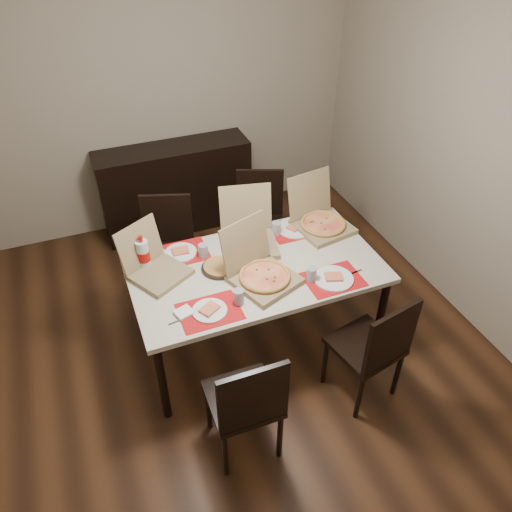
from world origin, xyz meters
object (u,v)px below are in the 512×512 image
at_px(dining_table, 256,274).
at_px(chair_near_left, 247,402).
at_px(sideboard, 176,188).
at_px(chair_near_right, 374,346).
at_px(soda_bottle, 143,255).
at_px(chair_far_left, 168,245).
at_px(pizza_box_center, 261,273).
at_px(chair_far_right, 260,217).
at_px(dip_bowl, 254,249).

relative_size(dining_table, chair_near_left, 1.94).
bearing_deg(sideboard, chair_near_right, -75.37).
relative_size(chair_near_right, soda_bottle, 3.35).
xyz_separation_m(chair_far_left, soda_bottle, (-0.27, -0.53, 0.36)).
distance_m(dining_table, chair_far_left, 0.96).
relative_size(chair_far_left, pizza_box_center, 1.68).
bearing_deg(pizza_box_center, dining_table, 83.04).
bearing_deg(chair_near_right, pizza_box_center, 129.97).
height_order(dining_table, chair_far_right, chair_far_right).
distance_m(dining_table, chair_near_left, 1.00).
distance_m(chair_near_right, chair_far_right, 1.72).
relative_size(chair_near_right, dip_bowl, 7.65).
distance_m(sideboard, dining_table, 1.84).
xyz_separation_m(sideboard, chair_near_right, (0.68, -2.62, 0.06)).
relative_size(dining_table, dip_bowl, 14.80).
bearing_deg(dining_table, pizza_box_center, -96.96).
height_order(chair_far_left, pizza_box_center, pizza_box_center).
distance_m(dining_table, chair_far_right, 1.02).
bearing_deg(soda_bottle, chair_far_left, 62.85).
height_order(sideboard, chair_near_left, chair_near_left).
distance_m(chair_near_right, soda_bottle, 1.71).
bearing_deg(chair_far_left, chair_far_right, 6.84).
distance_m(chair_near_right, dip_bowl, 1.12).
bearing_deg(chair_near_left, dining_table, 65.05).
distance_m(chair_far_left, pizza_box_center, 1.10).
xyz_separation_m(chair_near_left, chair_far_right, (0.82, 1.82, 0.00)).
bearing_deg(chair_near_left, chair_far_left, 91.90).
height_order(dip_bowl, soda_bottle, soda_bottle).
distance_m(pizza_box_center, dip_bowl, 0.34).
distance_m(chair_far_right, soda_bottle, 1.36).
relative_size(sideboard, chair_near_right, 1.61).
height_order(sideboard, chair_far_left, chair_far_left).
relative_size(chair_near_left, pizza_box_center, 1.68).
xyz_separation_m(dining_table, chair_near_right, (0.53, -0.80, -0.17)).
bearing_deg(chair_near_right, chair_far_left, 121.84).
relative_size(chair_near_left, dip_bowl, 7.65).
bearing_deg(sideboard, chair_near_left, -95.52).
bearing_deg(chair_far_left, pizza_box_center, -64.67).
distance_m(chair_near_left, chair_far_right, 1.99).
bearing_deg(dip_bowl, chair_far_left, 130.18).
height_order(chair_near_right, chair_far_left, same).
bearing_deg(pizza_box_center, chair_far_right, 68.39).
bearing_deg(chair_near_left, dip_bowl, 66.31).
bearing_deg(chair_far_left, chair_near_left, -88.10).
height_order(chair_near_right, dip_bowl, chair_near_right).
relative_size(chair_far_left, soda_bottle, 3.35).
distance_m(chair_near_right, chair_far_left, 1.90).
height_order(pizza_box_center, soda_bottle, pizza_box_center).
distance_m(sideboard, chair_far_left, 1.05).
height_order(chair_far_left, dip_bowl, chair_far_left).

